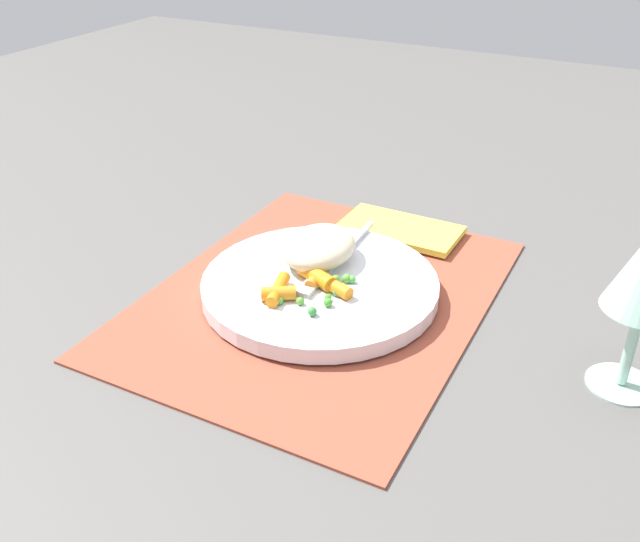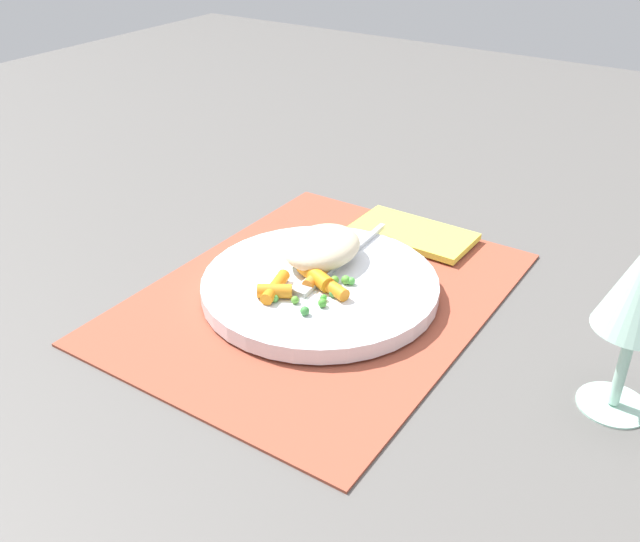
% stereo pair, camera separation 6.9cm
% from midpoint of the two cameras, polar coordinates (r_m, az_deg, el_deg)
% --- Properties ---
extents(ground_plane, '(2.40, 2.40, 0.00)m').
position_cam_midpoint_polar(ground_plane, '(0.77, 2.56, -2.21)').
color(ground_plane, '#565451').
extents(placemat, '(0.44, 0.34, 0.01)m').
position_cam_midpoint_polar(placemat, '(0.77, 2.57, -2.02)').
color(placemat, '#9E4733').
rests_on(placemat, ground_plane).
extents(plate, '(0.26, 0.26, 0.02)m').
position_cam_midpoint_polar(plate, '(0.77, 2.59, -1.28)').
color(plate, white).
rests_on(plate, placemat).
extents(rice_mound, '(0.10, 0.08, 0.04)m').
position_cam_midpoint_polar(rice_mound, '(0.79, 2.71, 1.87)').
color(rice_mound, beige).
rests_on(rice_mound, plate).
extents(carrot_portion, '(0.09, 0.09, 0.02)m').
position_cam_midpoint_polar(carrot_portion, '(0.74, 1.37, -1.02)').
color(carrot_portion, orange).
rests_on(carrot_portion, plate).
extents(pea_scatter, '(0.08, 0.08, 0.01)m').
position_cam_midpoint_polar(pea_scatter, '(0.74, 2.55, -1.52)').
color(pea_scatter, '#54AE46').
rests_on(pea_scatter, plate).
extents(fork, '(0.19, 0.02, 0.01)m').
position_cam_midpoint_polar(fork, '(0.78, 3.68, 0.46)').
color(fork, silver).
rests_on(fork, plate).
extents(napkin, '(0.08, 0.15, 0.01)m').
position_cam_midpoint_polar(napkin, '(0.90, 9.71, 2.96)').
color(napkin, '#EAE54C').
rests_on(napkin, placemat).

